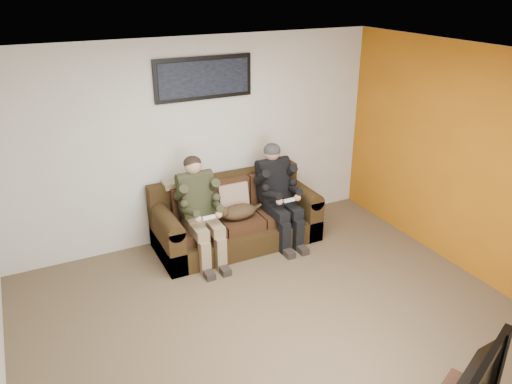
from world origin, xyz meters
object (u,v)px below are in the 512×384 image
person_left (199,205)px  cat (237,212)px  sofa (235,219)px  framed_poster (204,78)px  person_right (278,189)px

person_left → cat: person_left is taller
person_left → cat: (0.49, -0.02, -0.19)m
sofa → framed_poster: 1.83m
person_left → framed_poster: (0.34, 0.57, 1.39)m
person_left → cat: bearing=-2.1°
person_left → person_right: 1.07m
sofa → cat: 0.28m
person_right → cat: 0.61m
sofa → person_left: person_left is taller
person_left → person_right: size_ratio=0.99×
sofa → framed_poster: framed_poster is taller
person_left → framed_poster: framed_poster is taller
person_left → person_right: person_right is taller
sofa → person_left: 0.68m
sofa → cat: bearing=-103.5°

